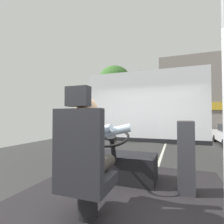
# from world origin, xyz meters

# --- Properties ---
(ground) EXTENTS (18.00, 44.00, 0.06)m
(ground) POSITION_xyz_m (0.00, 8.80, -0.02)
(ground) COLOR #333333
(driver_seat) EXTENTS (0.48, 0.48, 1.27)m
(driver_seat) POSITION_xyz_m (-0.20, -0.48, 1.37)
(driver_seat) COLOR black
(driver_seat) RESTS_ON bus_floor
(bus_driver) EXTENTS (0.76, 0.56, 0.78)m
(bus_driver) POSITION_xyz_m (-0.20, -0.36, 1.55)
(bus_driver) COLOR #332D28
(bus_driver) RESTS_ON driver_seat
(steering_console) EXTENTS (1.10, 0.95, 0.81)m
(steering_console) POSITION_xyz_m (-0.20, 0.70, 1.07)
(steering_console) COLOR black
(steering_console) RESTS_ON bus_floor
(fare_box) EXTENTS (0.21, 0.22, 0.95)m
(fare_box) POSITION_xyz_m (0.75, 0.52, 1.32)
(fare_box) COLOR #333338
(fare_box) RESTS_ON bus_floor
(windshield_panel) EXTENTS (2.50, 0.08, 1.48)m
(windshield_panel) POSITION_xyz_m (0.00, 1.62, 1.89)
(windshield_panel) COLOR silver
(street_tree) EXTENTS (2.45, 2.45, 5.49)m
(street_tree) POSITION_xyz_m (-3.45, 9.69, 4.23)
(street_tree) COLOR #4C3828
(street_tree) RESTS_ON ground
(parked_car_black) EXTENTS (1.99, 3.83, 1.33)m
(parked_car_black) POSITION_xyz_m (4.61, 15.96, 0.69)
(parked_car_black) COLOR black
(parked_car_black) RESTS_ON ground
(parked_car_blue) EXTENTS (2.03, 3.87, 1.32)m
(parked_car_blue) POSITION_xyz_m (4.44, 20.37, 0.68)
(parked_car_blue) COLOR navy
(parked_car_blue) RESTS_ON ground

